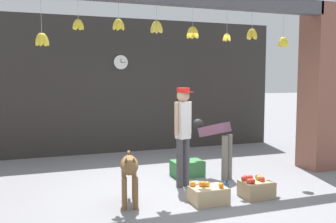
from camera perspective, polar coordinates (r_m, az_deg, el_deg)
ground_plane at (r=6.22m, az=1.51°, el=-11.52°), size 60.00×60.00×0.00m
shop_back_wall at (r=9.03m, az=-5.94°, el=3.91°), size 7.58×0.12×3.17m
shop_pillar_right at (r=7.90m, az=22.44°, el=3.35°), size 0.70×0.60×3.17m
storefront_awning at (r=6.18m, az=1.10°, el=16.47°), size 5.68×0.32×0.95m
dog at (r=5.33m, az=-5.89°, el=-8.65°), size 0.38×0.92×0.74m
shopkeeper at (r=6.09m, az=2.31°, el=-2.69°), size 0.33×0.29×1.62m
worker_stooping at (r=6.73m, az=7.46°, el=-4.31°), size 0.52×0.74×1.03m
fruit_crate_oranges at (r=5.50m, az=6.17°, el=-12.46°), size 0.50×0.38×0.31m
fruit_crate_apples at (r=5.87m, az=13.26°, el=-11.28°), size 0.45×0.38×0.32m
produce_box_green at (r=6.88m, az=2.96°, el=-8.65°), size 0.56×0.38×0.28m
water_bottle at (r=5.74m, az=8.91°, el=-11.70°), size 0.07×0.07×0.27m
wall_clock at (r=8.91m, az=-7.20°, el=7.46°), size 0.35×0.03×0.35m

